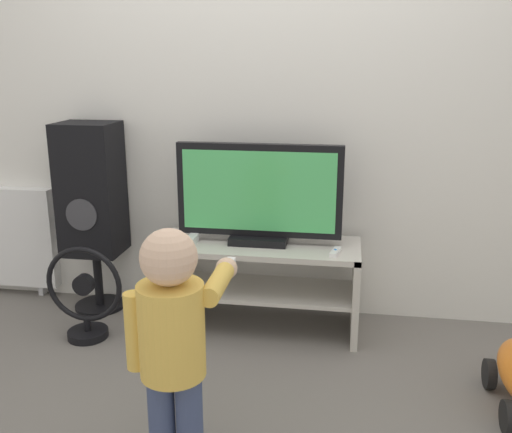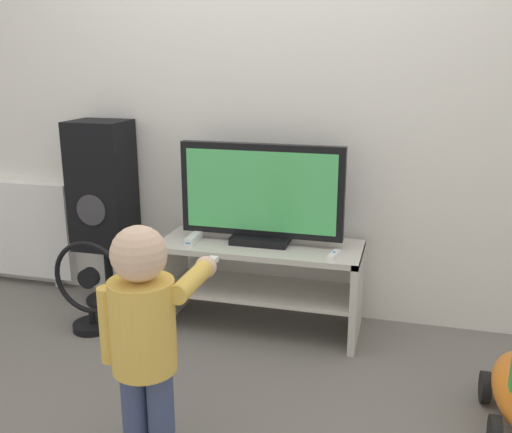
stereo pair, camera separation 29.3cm
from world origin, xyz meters
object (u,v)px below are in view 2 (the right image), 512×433
remote_primary (334,255)px  floor_fan (90,290)px  radiator (19,229)px  television (261,195)px  game_console (193,239)px  child (145,326)px  speaker_tower (103,190)px

remote_primary → floor_fan: size_ratio=0.26×
remote_primary → radiator: size_ratio=0.17×
television → game_console: size_ratio=5.63×
child → floor_fan: bearing=131.3°
floor_fan → remote_primary: bearing=7.4°
child → remote_primary: bearing=63.0°
remote_primary → floor_fan: 1.34m
remote_primary → child: (-0.53, -1.04, 0.04)m
child → speaker_tower: 1.53m
child → speaker_tower: (-0.87, 1.25, 0.17)m
television → child: size_ratio=0.97×
remote_primary → radiator: 2.14m
child → speaker_tower: bearing=124.7°
child → floor_fan: 1.20m
television → remote_primary: 0.50m
speaker_tower → child: bearing=-55.3°
speaker_tower → game_console: bearing=-16.2°
television → speaker_tower: 0.99m
game_console → floor_fan: (-0.53, -0.19, -0.28)m
remote_primary → child: 1.17m
game_console → speaker_tower: size_ratio=0.14×
speaker_tower → floor_fan: (0.10, -0.38, -0.47)m
child → radiator: child is taller
speaker_tower → floor_fan: 0.61m
remote_primary → speaker_tower: bearing=171.5°
television → remote_primary: television is taller
child → radiator: size_ratio=1.18×
remote_primary → television: bearing=162.9°
television → game_console: (-0.35, -0.10, -0.24)m
floor_fan → speaker_tower: bearing=104.7°
television → game_console: 0.44m
remote_primary → floor_fan: remote_primary is taller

